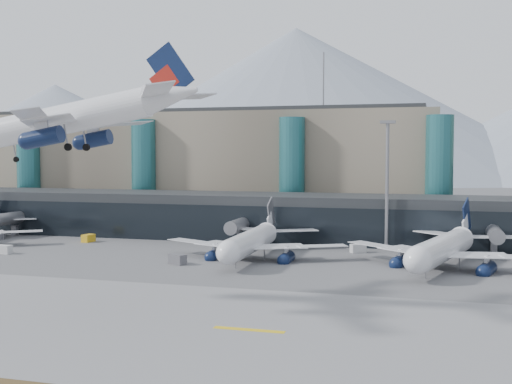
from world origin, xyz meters
TOP-DOWN VIEW (x-y plane):
  - ground at (0.00, 0.00)m, footprint 900.00×900.00m
  - runway_strip at (0.00, -15.00)m, footprint 400.00×40.00m
  - runway_markings at (-0.00, -15.00)m, footprint 128.00×1.00m
  - concourse at (-0.02, 57.73)m, footprint 170.00×27.00m
  - terminal_main at (-25.00, 90.00)m, footprint 130.00×30.00m
  - teal_towers at (-14.99, 74.01)m, footprint 116.40×19.40m
  - mountain_ridge at (15.97, 380.00)m, footprint 910.00×400.00m
  - lightmast_mid at (30.00, 48.00)m, footprint 3.00×1.20m
  - hero_jet at (-2.04, -10.14)m, footprint 31.77×32.70m
  - jet_parked_mid at (7.25, 32.46)m, footprint 36.06×34.81m
  - jet_parked_right at (41.45, 32.37)m, footprint 36.71×38.18m
  - veh_a at (-39.93, 23.17)m, footprint 2.98×1.79m
  - veh_b at (-32.92, 42.02)m, footprint 2.13×3.05m
  - veh_c at (-3.53, 21.34)m, footprint 3.55×2.88m
  - veh_d at (25.03, 42.81)m, footprint 3.26×2.81m
  - veh_f at (-54.09, 40.72)m, footprint 3.14×3.67m
  - veh_g at (33.74, 32.06)m, footprint 2.02×2.65m

SIDE VIEW (x-z plane):
  - ground at x=0.00m, z-range 0.00..0.00m
  - runway_strip at x=0.00m, z-range 0.00..0.04m
  - runway_markings at x=0.00m, z-range 0.04..0.06m
  - veh_g at x=33.74m, z-range 0.00..1.36m
  - veh_a at x=-39.93m, z-range 0.00..1.63m
  - veh_b at x=-32.92m, z-range 0.00..1.63m
  - veh_d at x=25.03m, z-range 0.00..1.65m
  - veh_c at x=-3.53m, z-range 0.00..1.75m
  - veh_f at x=-54.09m, z-range 0.00..1.81m
  - jet_parked_mid at x=7.25m, z-range -1.41..10.19m
  - jet_parked_right at x=41.45m, z-range -1.49..10.76m
  - concourse at x=-0.02m, z-range -0.03..9.97m
  - teal_towers at x=-14.99m, z-range -8.99..37.01m
  - lightmast_mid at x=30.00m, z-range 1.62..27.22m
  - terminal_main at x=-25.00m, z-range -0.06..30.94m
  - hero_jet at x=-2.04m, z-range 19.43..29.96m
  - mountain_ridge at x=15.97m, z-range -9.26..100.74m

